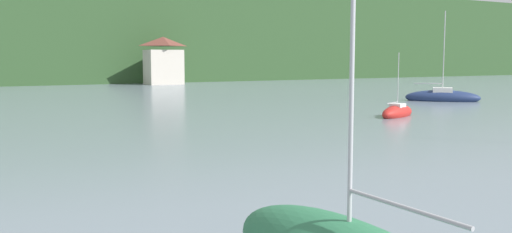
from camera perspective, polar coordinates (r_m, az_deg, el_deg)
name	(u,v)px	position (r m, az deg, el deg)	size (l,w,h in m)	color
shore_building_westcentral	(163,61)	(101.44, -9.55, 5.64)	(6.52, 4.92, 8.57)	beige
sailboat_far_2	(442,97)	(64.48, 18.71, 1.91)	(7.30, 7.48, 10.33)	navy
sailboat_far_5	(397,112)	(46.42, 14.40, 0.41)	(5.14, 3.41, 5.54)	red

